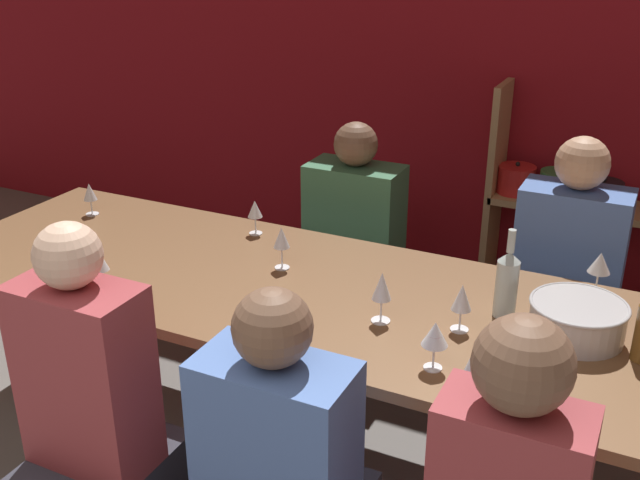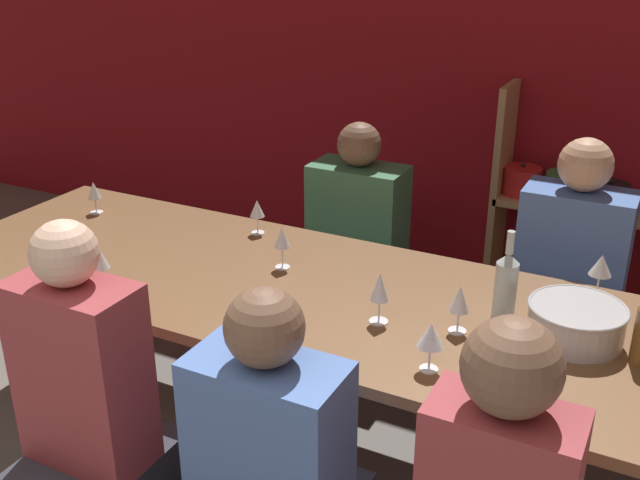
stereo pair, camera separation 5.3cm
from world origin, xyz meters
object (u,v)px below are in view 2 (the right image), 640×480
object	(u,v)px
wine_bottle_green	(506,284)
person_near_a	(94,454)
dining_table	(308,303)
wine_glass_white_c	(380,289)
wine_glass_red_c	(100,260)
mixing_bowl	(576,321)
wine_glass_white_b	(282,239)
shelf_unit	(597,239)
wine_glass_white_d	(601,267)
wine_glass_empty_b	(460,300)
person_far_a	(357,268)
wine_glass_white_a	(469,365)
wine_glass_empty_a	(257,210)
cell_phone	(517,399)
wine_glass_red_b	(94,192)
wine_glass_red_a	(431,336)
person_far_b	(564,313)

from	to	relation	value
wine_bottle_green	person_near_a	xyz separation A→B (m)	(-1.01, -0.93, -0.41)
dining_table	wine_glass_white_c	distance (m)	0.40
dining_table	wine_glass_red_c	size ratio (longest dim) A/B	19.51
mixing_bowl	wine_glass_white_b	world-z (taller)	wine_glass_white_b
shelf_unit	dining_table	world-z (taller)	shelf_unit
wine_glass_white_c	wine_glass_white_d	bearing A→B (deg)	40.97
wine_glass_red_c	wine_glass_empty_b	distance (m)	1.29
wine_glass_empty_b	person_far_a	size ratio (longest dim) A/B	0.15
wine_glass_white_a	wine_glass_empty_a	bearing A→B (deg)	146.33
cell_phone	wine_glass_white_b	bearing A→B (deg)	155.74
wine_bottle_green	person_near_a	bearing A→B (deg)	-137.54
mixing_bowl	wine_glass_empty_b	bearing A→B (deg)	-160.58
wine_glass_white_c	cell_phone	distance (m)	0.59
wine_glass_red_b	wine_glass_white_d	distance (m)	2.19
shelf_unit	dining_table	xyz separation A→B (m)	(-0.82, -1.63, 0.20)
dining_table	wine_bottle_green	world-z (taller)	wine_bottle_green
mixing_bowl	wine_glass_white_a	distance (m)	0.53
wine_glass_white_a	wine_glass_red_a	bearing A→B (deg)	146.13
wine_glass_red_c	cell_phone	bearing A→B (deg)	-0.40
dining_table	person_far_b	distance (m)	1.17
wine_glass_red_a	wine_glass_empty_b	size ratio (longest dim) A/B	0.95
shelf_unit	wine_glass_empty_a	world-z (taller)	shelf_unit
wine_glass_white_b	person_far_a	bearing A→B (deg)	91.72
wine_glass_red_a	person_far_b	xyz separation A→B (m)	(0.23, 1.13, -0.41)
shelf_unit	wine_glass_red_a	world-z (taller)	shelf_unit
dining_table	cell_phone	world-z (taller)	cell_phone
wine_glass_white_a	wine_glass_red_a	distance (m)	0.18
wine_bottle_green	wine_glass_white_a	world-z (taller)	wine_bottle_green
wine_glass_white_a	shelf_unit	bearing A→B (deg)	87.52
person_far_b	mixing_bowl	bearing A→B (deg)	99.84
wine_glass_red_a	wine_glass_white_c	size ratio (longest dim) A/B	0.87
dining_table	wine_glass_empty_a	size ratio (longest dim) A/B	20.43
wine_glass_white_a	wine_glass_red_b	world-z (taller)	wine_glass_white_a
shelf_unit	wine_glass_white_d	size ratio (longest dim) A/B	7.76
wine_glass_white_b	person_near_a	xyz separation A→B (m)	(-0.15, -0.93, -0.40)
wine_glass_empty_a	wine_bottle_green	bearing A→B (deg)	-12.72
dining_table	person_near_a	distance (m)	0.91
dining_table	wine_glass_white_d	xyz separation A→B (m)	(0.96, 0.42, 0.18)
wine_glass_red_a	wine_glass_red_b	xyz separation A→B (m)	(-1.81, 0.55, -0.01)
person_far_b	wine_glass_white_d	bearing A→B (deg)	110.92
cell_phone	person_far_b	distance (m)	1.20
wine_glass_white_b	wine_glass_red_c	xyz separation A→B (m)	(-0.50, -0.45, -0.01)
wine_glass_white_a	wine_glass_white_d	bearing A→B (deg)	74.80
wine_glass_red_a	cell_phone	xyz separation A→B (m)	(0.27, -0.04, -0.11)
wine_glass_empty_a	wine_glass_white_c	world-z (taller)	wine_glass_white_c
mixing_bowl	person_far_b	world-z (taller)	person_far_b
wine_glass_white_c	wine_glass_empty_b	bearing A→B (deg)	13.09
dining_table	wine_glass_red_c	xyz separation A→B (m)	(-0.67, -0.35, 0.18)
wine_glass_white_b	wine_glass_white_d	bearing A→B (deg)	15.80
wine_glass_red_a	cell_phone	bearing A→B (deg)	-8.01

